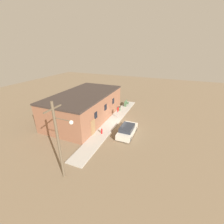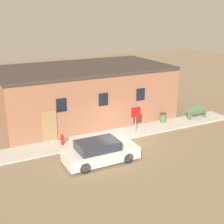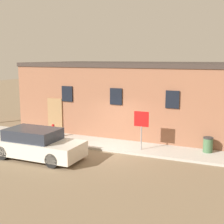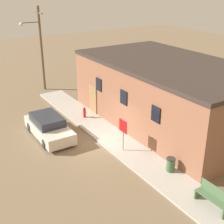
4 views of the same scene
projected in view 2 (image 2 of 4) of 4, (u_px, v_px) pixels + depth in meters
name	position (u px, v px, depth m)	size (l,w,h in m)	color
ground_plane	(120.00, 141.00, 21.26)	(80.00, 80.00, 0.00)	#7A664C
sidewalk	(113.00, 135.00, 22.10)	(20.36, 2.03, 0.12)	#B2ADA3
brick_building	(84.00, 93.00, 25.29)	(13.37, 7.44, 4.30)	#8E5B42
fire_hydrant	(62.00, 139.00, 20.34)	(0.40, 0.19, 0.76)	red
stop_sign	(136.00, 115.00, 22.08)	(0.75, 0.06, 1.91)	gray
bench	(196.00, 112.00, 25.45)	(1.62, 0.44, 0.98)	#4C6B47
trash_bin	(163.00, 118.00, 24.45)	(0.48, 0.48, 0.74)	#426642
parked_car	(100.00, 152.00, 18.11)	(4.36, 1.80, 1.38)	black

